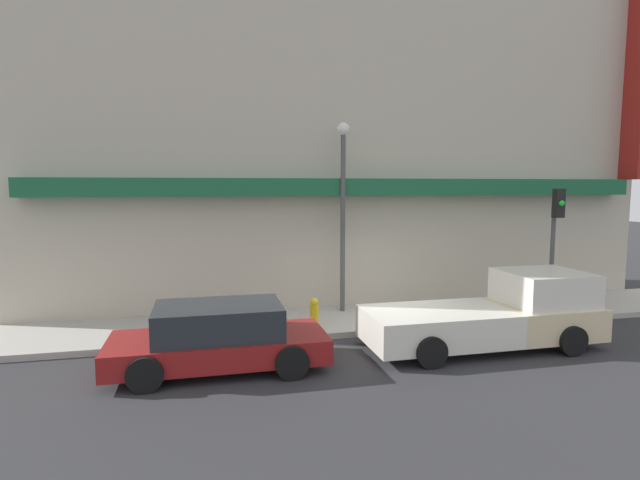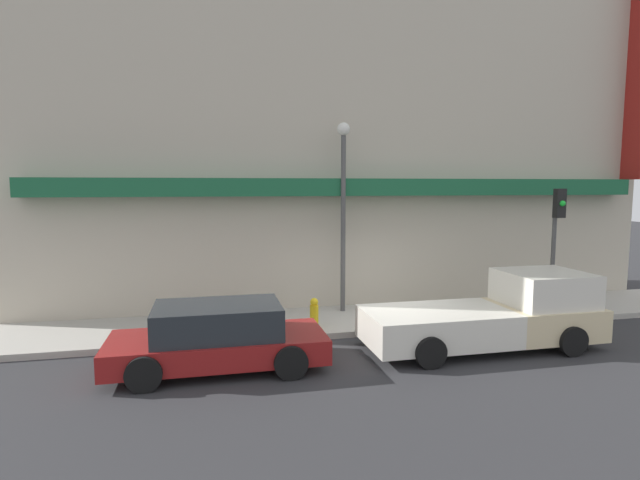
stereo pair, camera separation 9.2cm
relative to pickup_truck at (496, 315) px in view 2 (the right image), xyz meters
name	(u,v)px [view 2 (the right image)]	position (x,y,z in m)	size (l,w,h in m)	color
ground_plane	(387,335)	(-2.18, 1.39, -0.76)	(80.00, 80.00, 0.00)	#2D2D30
sidewalk	(370,319)	(-2.18, 2.76, -0.68)	(36.00, 2.74, 0.15)	#ADA89E
building	(344,120)	(-2.16, 5.61, 5.11)	(19.80, 3.80, 11.77)	#BCB29E
pickup_truck	(496,315)	(0.00, 0.00, 0.00)	(5.50, 2.15, 1.74)	beige
parked_car	(218,337)	(-6.39, 0.00, -0.10)	(4.41, 2.04, 1.35)	maroon
fire_hydrant	(314,313)	(-3.92, 2.02, -0.23)	(0.22, 0.22, 0.76)	yellow
street_lamp	(343,194)	(-2.76, 3.49, 2.77)	(0.36, 0.36, 5.38)	#4C4C4C
traffic_light	(556,228)	(2.91, 1.77, 1.84)	(0.28, 0.42, 3.54)	#4C4C4C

